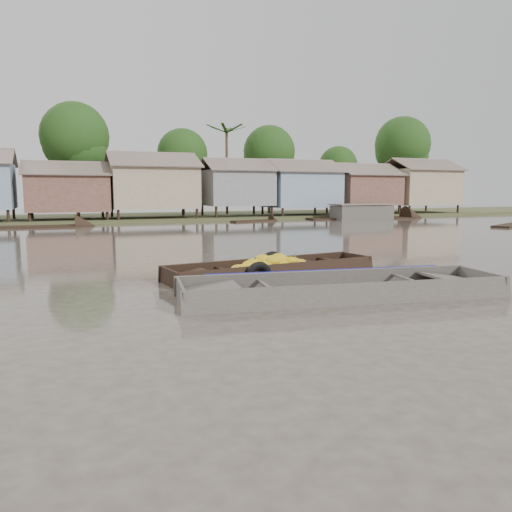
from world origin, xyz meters
name	(u,v)px	position (x,y,z in m)	size (l,w,h in m)	color
ground	(270,294)	(0.00, 0.00, 0.00)	(120.00, 120.00, 0.00)	#463D35
riverbank	(154,182)	(3.03, 31.86, 3.07)	(120.00, 12.47, 10.22)	#384723
banana_boat	(270,270)	(0.95, 2.24, 0.19)	(6.36, 2.34, 0.88)	black
viewer_boat	(342,294)	(1.46, -0.78, 0.06)	(7.66, 2.97, 0.60)	#403A36
distant_boats	(292,219)	(12.35, 24.52, 0.21)	(47.77, 14.80, 1.38)	black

